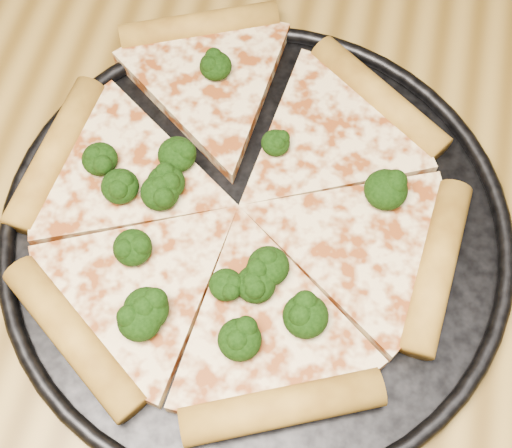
# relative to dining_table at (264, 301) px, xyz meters

# --- Properties ---
(ground) EXTENTS (4.00, 4.00, 0.00)m
(ground) POSITION_rel_dining_table_xyz_m (0.00, 0.00, -0.66)
(ground) COLOR brown
(ground) RESTS_ON ground
(dining_table) EXTENTS (1.20, 0.90, 0.75)m
(dining_table) POSITION_rel_dining_table_xyz_m (0.00, 0.00, 0.00)
(dining_table) COLOR olive
(dining_table) RESTS_ON ground
(pizza_pan) EXTENTS (0.39, 0.39, 0.02)m
(pizza_pan) POSITION_rel_dining_table_xyz_m (-0.01, 0.02, 0.10)
(pizza_pan) COLOR black
(pizza_pan) RESTS_ON dining_table
(pizza) EXTENTS (0.34, 0.38, 0.03)m
(pizza) POSITION_rel_dining_table_xyz_m (-0.03, 0.03, 0.11)
(pizza) COLOR beige
(pizza) RESTS_ON pizza_pan
(broccoli_florets) EXTENTS (0.25, 0.25, 0.02)m
(broccoli_florets) POSITION_rel_dining_table_xyz_m (-0.04, 0.00, 0.12)
(broccoli_florets) COLOR black
(broccoli_florets) RESTS_ON pizza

